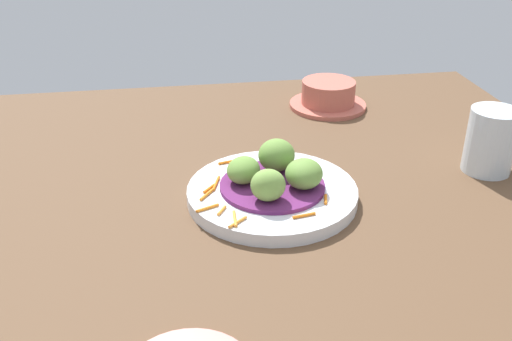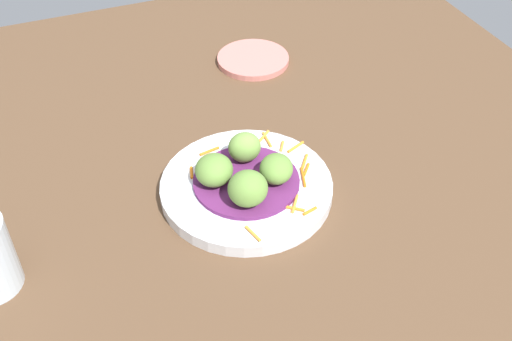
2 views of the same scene
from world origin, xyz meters
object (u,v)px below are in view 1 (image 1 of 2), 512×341
object	(u,v)px
main_plate	(272,193)
guac_scoop_back	(242,170)
guac_scoop_left	(268,185)
water_glass	(491,141)
guac_scoop_right	(277,155)
guac_scoop_center	(304,174)
terracotta_bowl	(328,96)

from	to	relation	value
main_plate	guac_scoop_back	size ratio (longest dim) A/B	4.57
guac_scoop_left	water_glass	distance (cm)	35.59
guac_scoop_left	water_glass	xyz separation A→B (cm)	(34.79, 7.54, 0.32)
guac_scoop_left	main_plate	bearing A→B (deg)	71.84
guac_scoop_left	guac_scoop_right	size ratio (longest dim) A/B	0.87
guac_scoop_back	water_glass	xyz separation A→B (cm)	(37.50, 2.18, 0.69)
main_plate	water_glass	xyz separation A→B (cm)	(33.46, 3.50, 3.96)
guac_scoop_center	guac_scoop_back	size ratio (longest dim) A/B	1.06
main_plate	guac_scoop_right	distance (cm)	5.71
guac_scoop_center	terracotta_bowl	distance (cm)	36.27
guac_scoop_right	guac_scoop_back	size ratio (longest dim) A/B	1.02
guac_scoop_left	guac_scoop_center	distance (cm)	6.02
guac_scoop_center	water_glass	distance (cm)	29.82
main_plate	water_glass	world-z (taller)	water_glass
guac_scoop_center	guac_scoop_right	world-z (taller)	guac_scoop_right
main_plate	terracotta_bowl	distance (cm)	36.67
guac_scoop_center	water_glass	size ratio (longest dim) A/B	0.56
guac_scoop_left	guac_scoop_center	world-z (taller)	guac_scoop_left
main_plate	terracotta_bowl	size ratio (longest dim) A/B	1.61
guac_scoop_left	terracotta_bowl	bearing A→B (deg)	63.65
water_glass	guac_scoop_center	bearing A→B (deg)	-170.68
main_plate	guac_scoop_right	world-z (taller)	guac_scoop_right
main_plate	terracotta_bowl	world-z (taller)	terracotta_bowl
guac_scoop_center	guac_scoop_right	distance (cm)	6.02
guac_scoop_right	terracotta_bowl	xyz separation A→B (cm)	(15.48, 28.52, -2.46)
main_plate	guac_scoop_left	xyz separation A→B (cm)	(-1.32, -4.04, 3.64)
guac_scoop_right	water_glass	size ratio (longest dim) A/B	0.53
guac_scoop_back	terracotta_bowl	size ratio (longest dim) A/B	0.35
main_plate	guac_scoop_right	bearing A→B (deg)	71.84
guac_scoop_back	water_glass	size ratio (longest dim) A/B	0.53
main_plate	guac_scoop_left	world-z (taller)	guac_scoop_left
main_plate	water_glass	size ratio (longest dim) A/B	2.40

